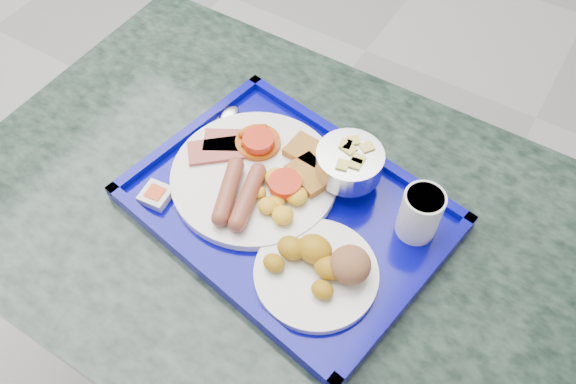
# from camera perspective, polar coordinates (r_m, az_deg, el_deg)

# --- Properties ---
(floor) EXTENTS (6.00, 6.00, 0.00)m
(floor) POSITION_cam_1_polar(r_m,az_deg,el_deg) (2.16, -16.86, 9.88)
(floor) COLOR gray
(floor) RESTS_ON ground
(table) EXTENTS (1.10, 0.73, 0.68)m
(table) POSITION_cam_1_polar(r_m,az_deg,el_deg) (1.06, -0.35, -7.38)
(table) COLOR gray
(table) RESTS_ON floor
(tray) EXTENTS (0.53, 0.43, 0.03)m
(tray) POSITION_cam_1_polar(r_m,az_deg,el_deg) (0.90, -0.00, -1.71)
(tray) COLOR #030395
(tray) RESTS_ON table
(main_plate) EXTENTS (0.28, 0.28, 0.04)m
(main_plate) POSITION_cam_1_polar(r_m,az_deg,el_deg) (0.92, -2.99, 1.74)
(main_plate) COLOR white
(main_plate) RESTS_ON tray
(bread_plate) EXTENTS (0.18, 0.18, 0.06)m
(bread_plate) POSITION_cam_1_polar(r_m,az_deg,el_deg) (0.82, 3.39, -7.65)
(bread_plate) COLOR white
(bread_plate) RESTS_ON tray
(fruit_bowl) EXTENTS (0.11, 0.11, 0.07)m
(fruit_bowl) POSITION_cam_1_polar(r_m,az_deg,el_deg) (0.89, 6.26, 2.95)
(fruit_bowl) COLOR #B1B1B4
(fruit_bowl) RESTS_ON tray
(juice_cup) EXTENTS (0.06, 0.06, 0.09)m
(juice_cup) POSITION_cam_1_polar(r_m,az_deg,el_deg) (0.86, 13.30, -2.05)
(juice_cup) COLOR white
(juice_cup) RESTS_ON tray
(spoon) EXTENTS (0.03, 0.18, 0.01)m
(spoon) POSITION_cam_1_polar(r_m,az_deg,el_deg) (1.01, -6.82, 7.04)
(spoon) COLOR #B1B1B4
(spoon) RESTS_ON tray
(knife) EXTENTS (0.05, 0.18, 0.00)m
(knife) POSITION_cam_1_polar(r_m,az_deg,el_deg) (0.99, -8.83, 5.07)
(knife) COLOR #B1B1B4
(knife) RESTS_ON tray
(jam_packet) EXTENTS (0.05, 0.05, 0.02)m
(jam_packet) POSITION_cam_1_polar(r_m,az_deg,el_deg) (0.92, -13.26, -0.32)
(jam_packet) COLOR white
(jam_packet) RESTS_ON tray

